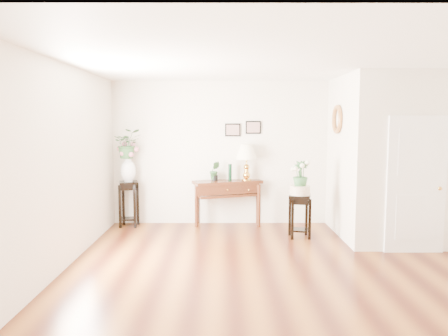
{
  "coord_description": "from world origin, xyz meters",
  "views": [
    {
      "loc": [
        -0.84,
        -5.79,
        2.0
      ],
      "look_at": [
        -0.82,
        1.3,
        1.25
      ],
      "focal_mm": 35.0,
      "sensor_mm": 36.0,
      "label": 1
    }
  ],
  "objects_px": {
    "console_table": "(228,203)",
    "plant_stand_b": "(300,216)",
    "table_lamp": "(247,163)",
    "plant_stand_a": "(129,204)"
  },
  "relations": [
    {
      "from": "console_table",
      "to": "plant_stand_b",
      "type": "bearing_deg",
      "value": -54.98
    },
    {
      "from": "console_table",
      "to": "plant_stand_b",
      "type": "height_order",
      "value": "console_table"
    },
    {
      "from": "table_lamp",
      "to": "console_table",
      "type": "bearing_deg",
      "value": 180.0
    },
    {
      "from": "plant_stand_a",
      "to": "plant_stand_b",
      "type": "height_order",
      "value": "plant_stand_a"
    },
    {
      "from": "plant_stand_a",
      "to": "console_table",
      "type": "bearing_deg",
      "value": 2.65
    },
    {
      "from": "table_lamp",
      "to": "plant_stand_b",
      "type": "distance_m",
      "value": 1.53
    },
    {
      "from": "console_table",
      "to": "table_lamp",
      "type": "relative_size",
      "value": 1.85
    },
    {
      "from": "console_table",
      "to": "table_lamp",
      "type": "height_order",
      "value": "table_lamp"
    },
    {
      "from": "console_table",
      "to": "plant_stand_b",
      "type": "distance_m",
      "value": 1.55
    },
    {
      "from": "console_table",
      "to": "table_lamp",
      "type": "xyz_separation_m",
      "value": [
        0.37,
        0.0,
        0.79
      ]
    }
  ]
}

